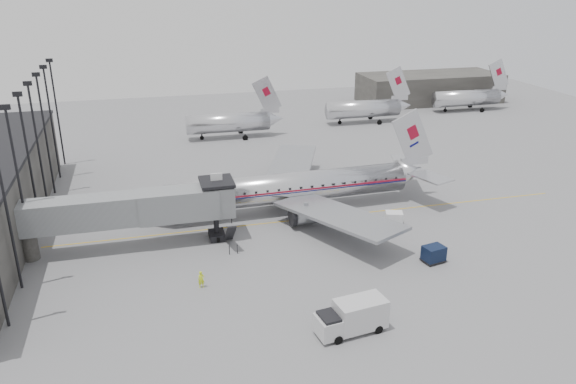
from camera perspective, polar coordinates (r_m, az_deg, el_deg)
The scene contains 13 objects.
ground at distance 58.51m, azimuth 2.36°, elevation -5.19°, with size 160.00×160.00×0.00m, color slate.
hangar at distance 127.68m, azimuth 14.17°, elevation 10.24°, with size 30.00×12.00×6.00m, color #34322F.
apron_line at distance 64.51m, azimuth 3.36°, elevation -2.58°, with size 0.15×60.00×0.01m, color gold.
jet_bridge at distance 57.99m, azimuth -14.64°, elevation -1.62°, with size 21.00×6.20×7.10m.
floodlight_masts at distance 66.54m, azimuth -24.47°, elevation 3.91°, with size 0.90×42.25×15.25m.
distant_aircraft_near at distance 95.92m, azimuth -6.01°, elevation 7.08°, with size 16.39×3.20×10.26m.
distant_aircraft_mid at distance 106.51m, azimuth 7.73°, elevation 8.43°, with size 16.39×3.20×10.26m.
distant_aircraft_far at distance 120.89m, azimuth 17.75°, elevation 9.15°, with size 16.39×3.20×10.26m.
airliner at distance 65.50m, azimuth 0.70°, elevation 0.50°, with size 35.55×32.92×11.24m.
service_van at distance 44.63m, azimuth 6.52°, elevation -12.45°, with size 5.84×2.91×2.63m.
baggage_cart_navy at distance 56.22m, azimuth 14.58°, elevation -6.09°, with size 2.38×1.99×1.65m.
baggage_cart_white at distance 63.29m, azimuth 10.70°, elevation -2.63°, with size 2.31×2.02×1.53m.
ramp_worker at distance 50.88m, azimuth -8.80°, elevation -8.78°, with size 0.58×0.38×1.58m, color #CEE81B.
Camera 1 is at (-15.55, -50.02, 26.06)m, focal length 35.00 mm.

